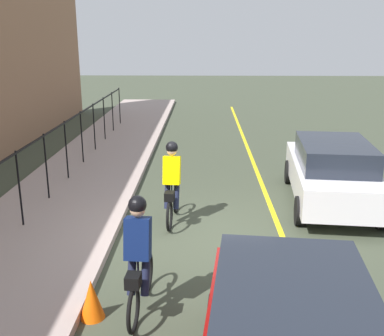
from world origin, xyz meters
TOP-DOWN VIEW (x-y plane):
  - ground_plane at (0.00, 0.00)m, footprint 80.00×80.00m
  - lane_line_centre at (0.00, -1.60)m, footprint 36.00×0.12m
  - sidewalk at (0.00, 3.40)m, footprint 40.00×3.20m
  - iron_fence at (1.00, 3.80)m, footprint 21.72×0.04m
  - cyclist_lead at (0.73, 0.70)m, footprint 1.71×0.38m
  - cyclist_follow at (-2.71, 0.96)m, footprint 1.71×0.38m
  - patrol_sedan at (2.02, -3.06)m, footprint 4.56×2.27m
  - traffic_cone_near at (-2.86, 1.64)m, footprint 0.36×0.36m

SIDE VIEW (x-z plane):
  - ground_plane at x=0.00m, z-range 0.00..0.00m
  - lane_line_centre at x=0.00m, z-range 0.00..0.01m
  - sidewalk at x=0.00m, z-range 0.00..0.15m
  - traffic_cone_near at x=-2.86m, z-range 0.00..0.61m
  - patrol_sedan at x=2.02m, z-range 0.03..1.61m
  - cyclist_lead at x=0.73m, z-range 0.00..1.82m
  - cyclist_follow at x=-2.71m, z-range 0.00..1.82m
  - iron_fence at x=1.00m, z-range 0.52..2.12m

